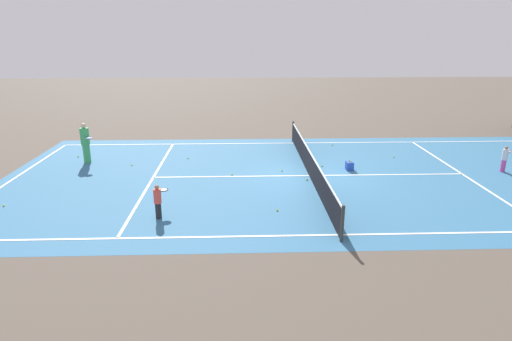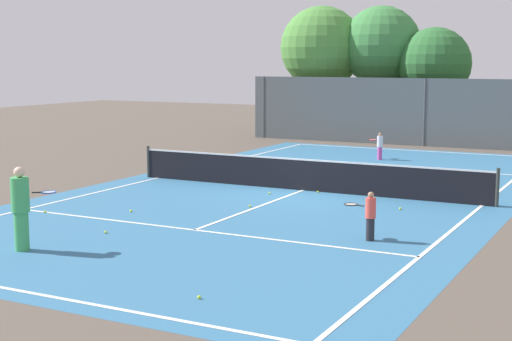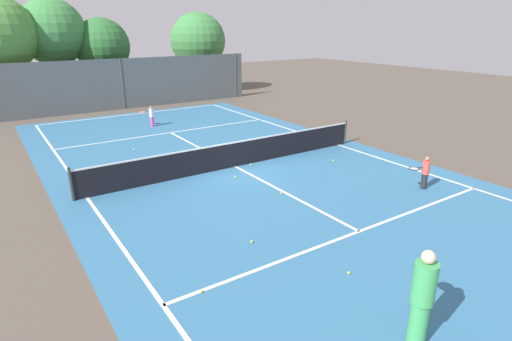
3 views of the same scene
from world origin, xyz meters
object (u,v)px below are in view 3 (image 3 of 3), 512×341
(player_2, at_px, (425,172))
(tennis_ball_11, at_px, (201,291))
(player_0, at_px, (151,116))
(tennis_ball_9, at_px, (333,161))
(tennis_ball_8, at_px, (198,166))
(ball_crate, at_px, (197,154))
(tennis_ball_2, at_px, (134,149))
(tennis_ball_10, at_px, (91,176))
(tennis_ball_0, at_px, (236,177))
(tennis_ball_3, at_px, (252,242))
(tennis_ball_6, at_px, (242,114))
(tennis_ball_4, at_px, (349,273))
(tennis_ball_5, at_px, (281,193))
(tennis_ball_1, at_px, (251,164))
(player_1, at_px, (422,297))

(player_2, bearing_deg, tennis_ball_11, -173.45)
(player_0, bearing_deg, tennis_ball_9, -68.40)
(tennis_ball_8, bearing_deg, tennis_ball_11, -115.57)
(ball_crate, height_order, tennis_ball_2, ball_crate)
(tennis_ball_10, bearing_deg, tennis_ball_2, 45.85)
(tennis_ball_0, distance_m, tennis_ball_3, 4.70)
(tennis_ball_3, bearing_deg, tennis_ball_6, 58.88)
(tennis_ball_2, distance_m, tennis_ball_9, 8.64)
(tennis_ball_4, relative_size, tennis_ball_9, 1.00)
(ball_crate, xyz_separation_m, tennis_ball_4, (-0.95, -9.49, -0.15))
(tennis_ball_5, bearing_deg, tennis_ball_0, 101.93)
(tennis_ball_2, relative_size, tennis_ball_5, 1.00)
(player_2, bearing_deg, tennis_ball_1, 123.48)
(player_2, bearing_deg, tennis_ball_9, 96.29)
(tennis_ball_4, bearing_deg, tennis_ball_8, 87.03)
(ball_crate, height_order, tennis_ball_9, ball_crate)
(player_2, height_order, tennis_ball_5, player_2)
(player_2, height_order, tennis_ball_4, player_2)
(tennis_ball_0, bearing_deg, tennis_ball_8, 108.27)
(ball_crate, distance_m, tennis_ball_10, 4.19)
(tennis_ball_11, bearing_deg, ball_crate, 64.47)
(tennis_ball_1, bearing_deg, tennis_ball_3, -122.82)
(player_1, xyz_separation_m, tennis_ball_6, (7.71, 18.01, -0.90))
(tennis_ball_4, relative_size, tennis_ball_10, 1.00)
(player_0, xyz_separation_m, player_2, (4.35, -13.74, 0.00))
(tennis_ball_0, bearing_deg, tennis_ball_2, 109.28)
(player_1, bearing_deg, tennis_ball_6, 66.82)
(tennis_ball_11, bearing_deg, tennis_ball_6, 55.34)
(tennis_ball_4, bearing_deg, ball_crate, 84.31)
(player_0, height_order, tennis_ball_4, player_0)
(tennis_ball_3, xyz_separation_m, tennis_ball_5, (2.52, 2.10, 0.00))
(ball_crate, bearing_deg, player_2, -56.63)
(player_0, bearing_deg, tennis_ball_4, -94.98)
(ball_crate, bearing_deg, tennis_ball_4, -95.69)
(tennis_ball_1, xyz_separation_m, tennis_ball_11, (-5.28, -6.26, 0.00))
(player_0, distance_m, tennis_ball_3, 13.82)
(tennis_ball_4, relative_size, tennis_ball_11, 1.00)
(tennis_ball_0, height_order, tennis_ball_9, same)
(tennis_ball_0, bearing_deg, tennis_ball_1, 35.97)
(player_1, distance_m, tennis_ball_9, 10.08)
(tennis_ball_1, bearing_deg, tennis_ball_0, -144.03)
(player_1, xyz_separation_m, tennis_ball_10, (-2.68, 11.72, -0.90))
(ball_crate, bearing_deg, tennis_ball_8, -115.24)
(player_2, xyz_separation_m, tennis_ball_10, (-8.98, 7.39, -0.56))
(tennis_ball_3, relative_size, tennis_ball_4, 1.00)
(ball_crate, xyz_separation_m, tennis_ball_9, (4.37, -3.47, -0.15))
(player_2, bearing_deg, tennis_ball_8, 130.55)
(tennis_ball_1, height_order, tennis_ball_3, same)
(tennis_ball_8, height_order, tennis_ball_11, same)
(tennis_ball_6, height_order, tennis_ball_10, same)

